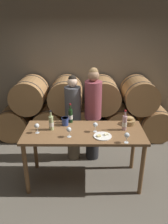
{
  "coord_description": "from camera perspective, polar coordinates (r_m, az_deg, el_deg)",
  "views": [
    {
      "loc": [
        0.02,
        -2.91,
        2.42
      ],
      "look_at": [
        0.0,
        0.15,
        1.14
      ],
      "focal_mm": 35.0,
      "sensor_mm": 36.0,
      "label": 1
    }
  ],
  "objects": [
    {
      "name": "ground_plane",
      "position": [
        3.78,
        -0.01,
        -17.09
      ],
      "size": [
        10.0,
        10.0,
        0.0
      ],
      "primitive_type": "plane",
      "color": "#665E51"
    },
    {
      "name": "stone_wall_back",
      "position": [
        5.03,
        0.13,
        13.31
      ],
      "size": [
        10.0,
        0.12,
        3.2
      ],
      "color": "gray",
      "rests_on": "ground_plane"
    },
    {
      "name": "barrel_stack",
      "position": [
        4.79,
        0.1,
        0.65
      ],
      "size": [
        3.81,
        0.82,
        1.33
      ],
      "color": "#9E7042",
      "rests_on": "ground_plane"
    },
    {
      "name": "tasting_table",
      "position": [
        3.34,
        -0.02,
        -6.73
      ],
      "size": [
        1.81,
        0.75,
        0.89
      ],
      "color": "brown",
      "rests_on": "ground_plane"
    },
    {
      "name": "person_left",
      "position": [
        3.9,
        -2.86,
        -1.55
      ],
      "size": [
        0.28,
        0.28,
        1.59
      ],
      "color": "#756651",
      "rests_on": "ground_plane"
    },
    {
      "name": "person_right",
      "position": [
        3.87,
        2.33,
        -0.59
      ],
      "size": [
        0.3,
        0.3,
        1.72
      ],
      "color": "#232326",
      "rests_on": "ground_plane"
    },
    {
      "name": "wine_bottle_red",
      "position": [
        3.53,
        -3.55,
        -0.97
      ],
      "size": [
        0.07,
        0.07,
        0.32
      ],
      "color": "#193819",
      "rests_on": "tasting_table"
    },
    {
      "name": "wine_bottle_white",
      "position": [
        3.32,
        -8.57,
        -2.83
      ],
      "size": [
        0.07,
        0.07,
        0.31
      ],
      "color": "#ADBC7F",
      "rests_on": "tasting_table"
    },
    {
      "name": "wine_bottle_rose",
      "position": [
        3.33,
        10.54,
        -2.8
      ],
      "size": [
        0.07,
        0.07,
        0.32
      ],
      "color": "#BC8E93",
      "rests_on": "tasting_table"
    },
    {
      "name": "blue_crock",
      "position": [
        3.46,
        -4.97,
        -2.38
      ],
      "size": [
        0.11,
        0.11,
        0.12
      ],
      "color": "navy",
      "rests_on": "tasting_table"
    },
    {
      "name": "bread_basket",
      "position": [
        3.56,
        11.65,
        -2.34
      ],
      "size": [
        0.2,
        0.2,
        0.14
      ],
      "color": "olive",
      "rests_on": "tasting_table"
    },
    {
      "name": "cheese_plate",
      "position": [
        3.15,
        4.87,
        -6.28
      ],
      "size": [
        0.26,
        0.26,
        0.04
      ],
      "color": "white",
      "rests_on": "tasting_table"
    },
    {
      "name": "wine_glass_far_left",
      "position": [
        3.26,
        -12.23,
        -3.62
      ],
      "size": [
        0.07,
        0.07,
        0.15
      ],
      "color": "white",
      "rests_on": "tasting_table"
    },
    {
      "name": "wine_glass_left",
      "position": [
        3.09,
        -3.95,
        -4.69
      ],
      "size": [
        0.07,
        0.07,
        0.15
      ],
      "color": "white",
      "rests_on": "tasting_table"
    },
    {
      "name": "wine_glass_center",
      "position": [
        3.23,
        2.97,
        -3.41
      ],
      "size": [
        0.07,
        0.07,
        0.15
      ],
      "color": "white",
      "rests_on": "tasting_table"
    },
    {
      "name": "wine_glass_right",
      "position": [
        3.0,
        11.14,
        -6.02
      ],
      "size": [
        0.07,
        0.07,
        0.15
      ],
      "color": "white",
      "rests_on": "tasting_table"
    }
  ]
}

